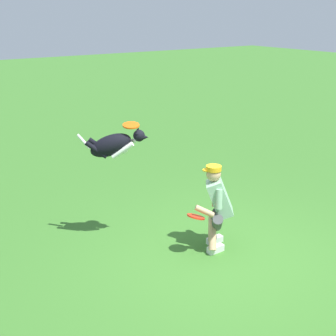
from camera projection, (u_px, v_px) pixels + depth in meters
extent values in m
plane|color=#397129|center=(225.00, 260.00, 6.58)|extent=(60.00, 60.00, 0.00)
cube|color=silver|center=(215.00, 240.00, 7.04)|extent=(0.26, 0.10, 0.10)
cylinder|color=tan|center=(212.00, 229.00, 6.98)|extent=(0.28, 0.31, 0.37)
cylinder|color=#474A4A|center=(216.00, 216.00, 6.88)|extent=(0.37, 0.41, 0.37)
cube|color=silver|center=(216.00, 249.00, 6.77)|extent=(0.26, 0.10, 0.10)
cylinder|color=tan|center=(213.00, 237.00, 6.71)|extent=(0.28, 0.31, 0.37)
cylinder|color=#474A4A|center=(217.00, 223.00, 6.66)|extent=(0.37, 0.41, 0.37)
cube|color=#8DBB97|center=(220.00, 198.00, 6.65)|extent=(0.53, 0.52, 0.58)
cylinder|color=#8DBB97|center=(218.00, 189.00, 6.82)|extent=(0.16, 0.16, 0.29)
cylinder|color=#8DBB97|center=(219.00, 199.00, 6.45)|extent=(0.16, 0.16, 0.29)
cylinder|color=tan|center=(205.00, 211.00, 6.50)|extent=(0.28, 0.24, 0.19)
cylinder|color=tan|center=(215.00, 198.00, 6.90)|extent=(0.15, 0.16, 0.27)
sphere|color=tan|center=(214.00, 174.00, 6.54)|extent=(0.21, 0.21, 0.21)
cylinder|color=gold|center=(214.00, 168.00, 6.51)|extent=(0.22, 0.22, 0.07)
cylinder|color=gold|center=(207.00, 170.00, 6.53)|extent=(0.12, 0.12, 0.02)
ellipsoid|color=black|center=(111.00, 145.00, 6.63)|extent=(0.73, 0.67, 0.50)
ellipsoid|color=white|center=(123.00, 148.00, 6.63)|extent=(0.15, 0.21, 0.18)
sphere|color=black|center=(139.00, 136.00, 6.55)|extent=(0.17, 0.17, 0.17)
cone|color=black|center=(145.00, 137.00, 6.55)|extent=(0.13, 0.13, 0.09)
cone|color=black|center=(137.00, 131.00, 6.47)|extent=(0.06, 0.06, 0.07)
cone|color=black|center=(138.00, 130.00, 6.58)|extent=(0.06, 0.06, 0.07)
cylinder|color=white|center=(123.00, 150.00, 6.55)|extent=(0.30, 0.27, 0.26)
cylinder|color=white|center=(125.00, 147.00, 6.71)|extent=(0.30, 0.27, 0.26)
cylinder|color=black|center=(96.00, 150.00, 6.58)|extent=(0.30, 0.27, 0.26)
cylinder|color=black|center=(99.00, 146.00, 6.74)|extent=(0.30, 0.27, 0.26)
cylinder|color=white|center=(83.00, 141.00, 6.65)|extent=(0.18, 0.16, 0.23)
cylinder|color=#F5550E|center=(131.00, 125.00, 6.55)|extent=(0.33, 0.33, 0.08)
cylinder|color=red|center=(196.00, 217.00, 6.51)|extent=(0.35, 0.37, 0.14)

